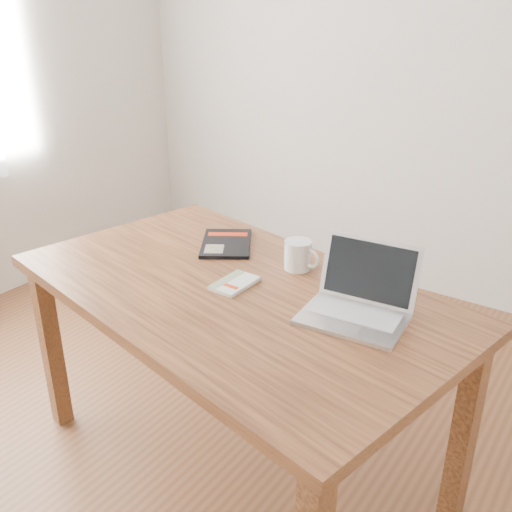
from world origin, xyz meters
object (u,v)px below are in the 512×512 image
Objects in this scene: black_guidebook at (226,243)px; laptop at (359,301)px; coffee_mug at (299,255)px; desk at (233,310)px; white_guidebook at (235,283)px.

laptop is at bearing -50.43° from black_guidebook.
black_guidebook is 2.41× the size of coffee_mug.
desk is 5.08× the size of laptop.
laptop reaches higher than white_guidebook.
coffee_mug is at bearing 78.32° from desk.
black_guidebook reaches higher than desk.
desk is 0.10m from white_guidebook.
desk is at bearing -109.15° from coffee_mug.
white_guidebook is 0.42m from laptop.
desk is 11.97× the size of coffee_mug.
desk is 4.98× the size of black_guidebook.
white_guidebook is 0.51× the size of laptop.
coffee_mug is at bearing 66.54° from white_guidebook.
black_guidebook is (-0.23, 0.26, 0.10)m from desk.
desk is 0.37m from black_guidebook.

